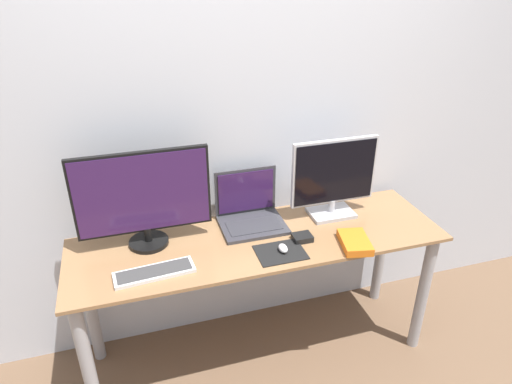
{
  "coord_description": "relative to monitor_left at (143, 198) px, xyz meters",
  "views": [
    {
      "loc": [
        -0.57,
        -1.54,
        2.01
      ],
      "look_at": [
        -0.0,
        0.33,
        0.99
      ],
      "focal_mm": 32.0,
      "sensor_mm": 36.0,
      "label": 1
    }
  ],
  "objects": [
    {
      "name": "desk",
      "position": [
        0.53,
        -0.11,
        -0.41
      ],
      "size": [
        1.86,
        0.56,
        0.76
      ],
      "color": "olive",
      "rests_on": "ground_plane"
    },
    {
      "name": "mouse",
      "position": [
        0.6,
        -0.26,
        -0.23
      ],
      "size": [
        0.04,
        0.07,
        0.03
      ],
      "color": "silver",
      "rests_on": "mousepad"
    },
    {
      "name": "wall_back",
      "position": [
        0.53,
        0.23,
        0.24
      ],
      "size": [
        7.0,
        0.05,
        2.5
      ],
      "color": "silver",
      "rests_on": "ground_plane"
    },
    {
      "name": "power_brick",
      "position": [
        0.73,
        -0.19,
        -0.24
      ],
      "size": [
        0.09,
        0.08,
        0.03
      ],
      "color": "black",
      "rests_on": "desk"
    },
    {
      "name": "keyboard",
      "position": [
        0.0,
        -0.25,
        -0.25
      ],
      "size": [
        0.36,
        0.14,
        0.02
      ],
      "color": "silver",
      "rests_on": "desk"
    },
    {
      "name": "laptop",
      "position": [
        0.53,
        0.05,
        -0.19
      ],
      "size": [
        0.33,
        0.27,
        0.27
      ],
      "color": "#333338",
      "rests_on": "desk"
    },
    {
      "name": "book",
      "position": [
        0.95,
        -0.31,
        -0.24
      ],
      "size": [
        0.17,
        0.22,
        0.04
      ],
      "color": "orange",
      "rests_on": "desk"
    },
    {
      "name": "mousepad",
      "position": [
        0.59,
        -0.26,
        -0.25
      ],
      "size": [
        0.23,
        0.18,
        0.0
      ],
      "color": "black",
      "rests_on": "desk"
    },
    {
      "name": "monitor_left",
      "position": [
        0.0,
        0.0,
        0.0
      ],
      "size": [
        0.63,
        0.19,
        0.48
      ],
      "color": "black",
      "rests_on": "desk"
    },
    {
      "name": "monitor_right",
      "position": [
        0.97,
        -0.0,
        -0.04
      ],
      "size": [
        0.47,
        0.17,
        0.43
      ],
      "color": "#B2B2B7",
      "rests_on": "desk"
    }
  ]
}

